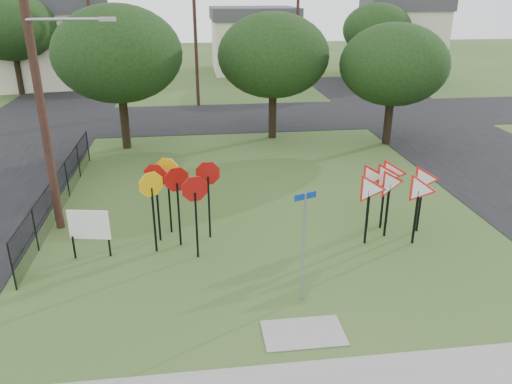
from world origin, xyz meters
TOP-DOWN VIEW (x-y plane):
  - ground at (0.00, 0.00)m, footprint 140.00×140.00m
  - street_right at (12.00, 10.00)m, footprint 8.00×50.00m
  - street_far at (0.00, 20.00)m, footprint 60.00×8.00m
  - curb_pad at (0.00, -2.40)m, footprint 2.00×1.20m
  - street_name_sign at (0.25, -0.98)m, footprint 0.61×0.26m
  - stop_sign_cluster at (-3.08, 2.73)m, footprint 2.55×2.14m
  - yield_sign_cluster at (4.05, 2.57)m, footprint 3.17×2.02m
  - info_board at (-5.78, 2.15)m, footprint 1.28×0.27m
  - utility_pole_main at (-7.24, 4.50)m, footprint 3.55×0.33m
  - far_pole_a at (-2.00, 24.00)m, footprint 1.40×0.24m
  - far_pole_b at (6.00, 28.00)m, footprint 1.40×0.24m
  - far_pole_c at (-10.00, 30.00)m, footprint 1.40×0.24m
  - fence_run at (-7.60, 6.25)m, footprint 0.05×11.55m
  - house_left at (-14.00, 34.00)m, footprint 10.58×8.88m
  - house_mid at (4.00, 40.00)m, footprint 8.40×8.40m
  - house_right at (18.00, 36.00)m, footprint 8.30×8.30m
  - tree_near_left at (-6.00, 14.00)m, footprint 6.40×6.40m
  - tree_near_mid at (2.00, 15.00)m, footprint 6.00×6.00m
  - tree_near_right at (8.00, 13.00)m, footprint 5.60×5.60m
  - tree_far_left at (-16.00, 30.00)m, footprint 6.80×6.80m
  - tree_far_right at (14.00, 32.00)m, footprint 6.00×6.00m

SIDE VIEW (x-z plane):
  - ground at x=0.00m, z-range 0.00..0.00m
  - street_right at x=12.00m, z-range 0.00..0.02m
  - street_far at x=0.00m, z-range 0.00..0.02m
  - curb_pad at x=0.00m, z-range 0.00..0.02m
  - fence_run at x=-7.60m, z-range 0.03..1.53m
  - info_board at x=-5.78m, z-range 0.26..1.88m
  - street_name_sign at x=0.25m, z-range 0.22..3.36m
  - yield_sign_cluster at x=4.05m, z-range 0.58..3.07m
  - stop_sign_cluster at x=-3.08m, z-range 0.64..3.37m
  - house_mid at x=4.00m, z-range 0.05..6.25m
  - house_left at x=-14.00m, z-range 0.05..7.25m
  - house_right at x=18.00m, z-range 0.05..7.25m
  - tree_near_right at x=8.00m, z-range 1.06..7.39m
  - far_pole_b at x=6.00m, z-range 0.10..8.60m
  - tree_near_mid at x=2.00m, z-range 1.14..7.94m
  - tree_far_right at x=14.00m, z-range 1.14..7.94m
  - far_pole_a at x=-2.00m, z-range 0.10..9.10m
  - far_pole_c at x=-10.00m, z-range 0.10..9.10m
  - tree_near_left at x=-6.00m, z-range 1.22..8.49m
  - tree_far_left at x=-16.00m, z-range 1.31..9.04m
  - utility_pole_main at x=-7.24m, z-range 0.21..10.21m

